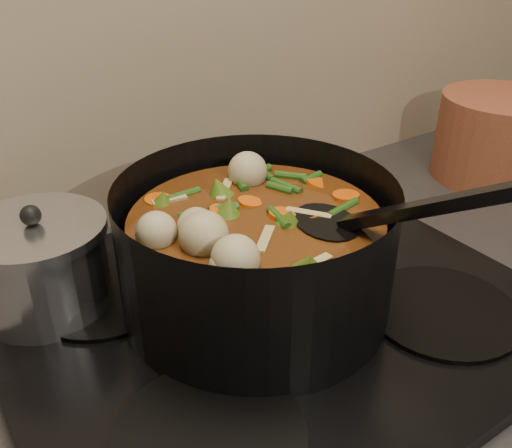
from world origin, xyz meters
TOP-DOWN VIEW (x-y plane):
  - stovetop at (0.00, 1.93)m, footprint 0.62×0.54m
  - stockpot at (-0.01, 1.94)m, footprint 0.33×0.42m
  - saucepan at (-0.22, 2.08)m, footprint 0.16×0.16m
  - terracotta_crock at (0.58, 2.03)m, footprint 0.24×0.24m

SIDE VIEW (x-z plane):
  - stovetop at x=0.00m, z-range 0.91..0.93m
  - terracotta_crock at x=0.58m, z-range 0.91..1.06m
  - saucepan at x=-0.22m, z-range 0.92..1.05m
  - stockpot at x=-0.01m, z-range 0.89..1.12m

